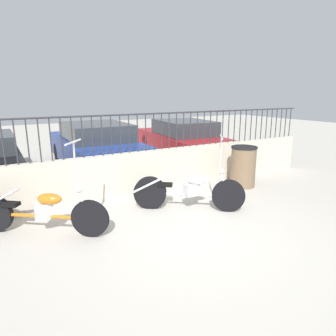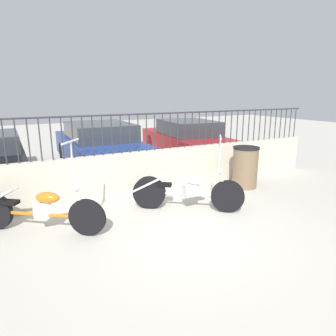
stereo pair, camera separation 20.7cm
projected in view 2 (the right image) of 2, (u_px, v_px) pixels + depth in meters
The scene contains 8 objects.
ground_plane at pixel (187, 234), 4.89m from camera, with size 40.00×40.00×0.00m, color #B7B2A5.
low_wall at pixel (135, 174), 6.66m from camera, with size 10.29×0.18×0.97m.
fence_railing at pixel (134, 127), 6.41m from camera, with size 10.29×0.04×0.84m.
motorcycle_silver at pixel (182, 191), 5.80m from camera, with size 1.82×1.40×1.47m.
motorcycle_orange at pixel (33, 209), 4.88m from camera, with size 1.91×1.48×1.54m.
trash_bin at pixel (245, 167), 7.20m from camera, with size 0.62×0.62×0.99m.
car_blue at pixel (99, 146), 8.87m from camera, with size 1.92×4.63×1.39m.
car_red at pixel (186, 138), 10.64m from camera, with size 2.23×4.66×1.30m.
Camera 2 is at (-2.38, -3.80, 2.24)m, focal length 32.00 mm.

